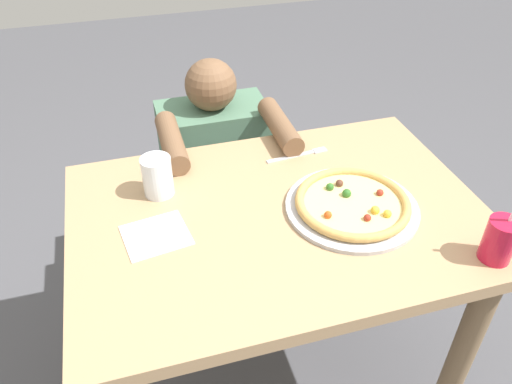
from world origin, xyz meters
TOP-DOWN VIEW (x-y plane):
  - ground_plane at (0.00, 0.00)m, footprint 8.00×8.00m
  - dining_table at (0.00, 0.00)m, footprint 1.10×0.77m
  - pizza_near at (0.19, -0.04)m, footprint 0.36×0.36m
  - drink_cup_colored at (0.44, -0.31)m, footprint 0.08×0.08m
  - water_cup_clear at (-0.30, 0.18)m, footprint 0.08×0.08m
  - paper_napkin at (-0.33, 0.00)m, footprint 0.18×0.17m
  - fork at (0.15, 0.25)m, footprint 0.20×0.04m
  - diner_seated at (-0.05, 0.60)m, footprint 0.42×0.53m

SIDE VIEW (x-z plane):
  - ground_plane at x=0.00m, z-range 0.00..0.00m
  - diner_seated at x=-0.05m, z-range -0.05..0.89m
  - dining_table at x=0.00m, z-range 0.25..1.00m
  - paper_napkin at x=-0.33m, z-range 0.75..0.75m
  - fork at x=0.15m, z-range 0.75..0.75m
  - pizza_near at x=0.19m, z-range 0.75..0.79m
  - drink_cup_colored at x=0.44m, z-range 0.71..0.91m
  - water_cup_clear at x=-0.30m, z-range 0.75..0.87m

